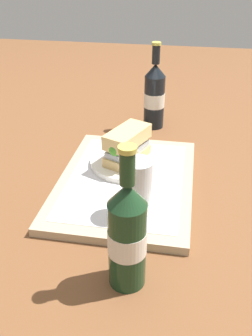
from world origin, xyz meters
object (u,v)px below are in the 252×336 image
beer_glass (138,184)px  beer_bottle (127,235)px  plate (127,162)px  sandwich (127,145)px  second_bottle (154,95)px

beer_glass → beer_bottle: bearing=2.4°
plate → sandwich: sandwich is taller
beer_glass → second_bottle: bearing=-177.6°
beer_bottle → second_bottle: 0.66m
sandwich → plate: bearing=180.0°
plate → beer_glass: bearing=15.8°
sandwich → second_bottle: size_ratio=0.54×
plate → beer_glass: 0.21m
beer_glass → second_bottle: second_bottle is taller
sandwich → beer_glass: (0.19, 0.06, 0.01)m
beer_bottle → plate: bearing=-170.3°
beer_glass → second_bottle: size_ratio=0.47×
sandwich → beer_glass: 0.20m
beer_glass → beer_bottle: 0.17m
beer_glass → second_bottle: 0.49m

